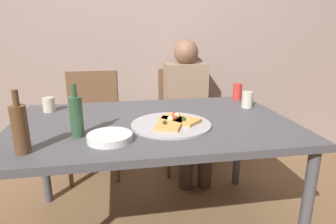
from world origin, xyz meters
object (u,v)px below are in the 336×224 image
at_px(dining_table, 153,132).
at_px(chair_left, 93,116).
at_px(pizza_slice_extra, 179,119).
at_px(tumbler_near, 247,100).
at_px(beer_bottle, 20,128).
at_px(soda_can, 237,91).
at_px(wine_bottle, 76,116).
at_px(tumbler_far, 49,105).
at_px(guest_in_sweater, 188,103).
at_px(pizza_slice_last, 170,123).
at_px(chair_right, 183,112).
at_px(plate_stack, 110,137).
at_px(pizza_tray, 171,124).

relative_size(dining_table, chair_left, 1.80).
distance_m(pizza_slice_extra, tumbler_near, 0.58).
distance_m(dining_table, beer_bottle, 0.73).
xyz_separation_m(soda_can, chair_left, (-1.12, 0.49, -0.29)).
distance_m(dining_table, wine_bottle, 0.47).
xyz_separation_m(tumbler_near, chair_left, (-1.09, 0.72, -0.28)).
distance_m(beer_bottle, tumbler_far, 0.67).
xyz_separation_m(dining_table, guest_in_sweater, (0.40, 0.75, -0.03)).
relative_size(tumbler_near, tumbler_far, 1.18).
xyz_separation_m(wine_bottle, guest_in_sweater, (0.80, 0.93, -0.21)).
distance_m(pizza_slice_last, tumbler_near, 0.67).
distance_m(pizza_slice_last, chair_right, 1.10).
xyz_separation_m(beer_bottle, tumbler_near, (1.29, 0.53, -0.06)).
bearing_deg(guest_in_sweater, soda_can, 131.91).
bearing_deg(chair_left, tumbler_far, 69.34).
bearing_deg(beer_bottle, plate_stack, 11.52).
bearing_deg(dining_table, pizza_tray, -47.01).
relative_size(chair_right, guest_in_sweater, 0.77).
distance_m(pizza_slice_extra, wine_bottle, 0.57).
bearing_deg(beer_bottle, pizza_slice_extra, 20.23).
xyz_separation_m(tumbler_far, soda_can, (1.34, 0.10, 0.01)).
bearing_deg(plate_stack, pizza_slice_extra, 27.74).
distance_m(dining_table, guest_in_sweater, 0.85).
xyz_separation_m(pizza_tray, tumbler_near, (0.58, 0.29, 0.05)).
bearing_deg(pizza_slice_extra, chair_right, 75.49).
height_order(tumbler_far, plate_stack, tumbler_far).
bearing_deg(dining_table, plate_stack, -132.06).
xyz_separation_m(wine_bottle, chair_left, (-0.02, 1.09, -0.33)).
distance_m(dining_table, soda_can, 0.83).
relative_size(wine_bottle, plate_stack, 1.23).
bearing_deg(tumbler_near, soda_can, 83.41).
xyz_separation_m(pizza_slice_extra, chair_right, (0.25, 0.97, -0.25)).
distance_m(pizza_slice_last, beer_bottle, 0.74).
bearing_deg(chair_left, dining_table, 114.81).
bearing_deg(tumbler_near, dining_table, -164.53).
xyz_separation_m(beer_bottle, plate_stack, (0.37, 0.08, -0.10)).
bearing_deg(chair_left, pizza_slice_extra, 120.28).
bearing_deg(plate_stack, tumbler_near, 26.40).
distance_m(beer_bottle, chair_right, 1.64).
bearing_deg(tumbler_far, dining_table, -26.36).
bearing_deg(plate_stack, pizza_tray, 26.91).
relative_size(pizza_tray, pizza_slice_last, 1.77).
bearing_deg(plate_stack, dining_table, 47.94).
bearing_deg(beer_bottle, dining_table, 29.28).
height_order(soda_can, guest_in_sweater, guest_in_sweater).
height_order(pizza_tray, pizza_slice_extra, pizza_slice_extra).
distance_m(tumbler_near, guest_in_sweater, 0.65).
xyz_separation_m(tumbler_near, soda_can, (0.03, 0.23, 0.01)).
distance_m(plate_stack, guest_in_sweater, 1.21).
height_order(pizza_tray, soda_can, soda_can).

